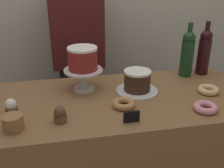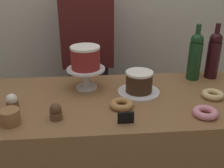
# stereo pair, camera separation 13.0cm
# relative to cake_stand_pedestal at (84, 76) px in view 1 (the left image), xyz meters

# --- Properties ---
(display_counter) EXTENTS (1.48, 0.64, 0.89)m
(display_counter) POSITION_rel_cake_stand_pedestal_xyz_m (0.13, -0.14, -0.52)
(display_counter) COLOR brown
(display_counter) RESTS_ON ground_plane
(cake_stand_pedestal) EXTENTS (0.21, 0.21, 0.12)m
(cake_stand_pedestal) POSITION_rel_cake_stand_pedestal_xyz_m (0.00, 0.00, 0.00)
(cake_stand_pedestal) COLOR silver
(cake_stand_pedestal) RESTS_ON display_counter
(white_layer_cake) EXTENTS (0.16, 0.16, 0.12)m
(white_layer_cake) POSITION_rel_cake_stand_pedestal_xyz_m (0.00, 0.00, 0.10)
(white_layer_cake) COLOR maroon
(white_layer_cake) RESTS_ON cake_stand_pedestal
(silver_serving_platter) EXTENTS (0.22, 0.22, 0.01)m
(silver_serving_platter) POSITION_rel_cake_stand_pedestal_xyz_m (0.28, -0.08, -0.08)
(silver_serving_platter) COLOR white
(silver_serving_platter) RESTS_ON display_counter
(chocolate_round_cake) EXTENTS (0.14, 0.14, 0.11)m
(chocolate_round_cake) POSITION_rel_cake_stand_pedestal_xyz_m (0.28, -0.08, -0.02)
(chocolate_round_cake) COLOR #3D2619
(chocolate_round_cake) RESTS_ON silver_serving_platter
(wine_bottle_dark_red) EXTENTS (0.08, 0.08, 0.33)m
(wine_bottle_dark_red) POSITION_rel_cake_stand_pedestal_xyz_m (0.75, 0.10, 0.06)
(wine_bottle_dark_red) COLOR black
(wine_bottle_dark_red) RESTS_ON display_counter
(wine_bottle_green) EXTENTS (0.08, 0.08, 0.33)m
(wine_bottle_green) POSITION_rel_cake_stand_pedestal_xyz_m (0.63, 0.09, 0.06)
(wine_bottle_green) COLOR #193D1E
(wine_bottle_green) RESTS_ON display_counter
(cupcake_chocolate) EXTENTS (0.06, 0.06, 0.07)m
(cupcake_chocolate) POSITION_rel_cake_stand_pedestal_xyz_m (-0.13, -0.31, -0.05)
(cupcake_chocolate) COLOR brown
(cupcake_chocolate) RESTS_ON display_counter
(cupcake_vanilla) EXTENTS (0.06, 0.06, 0.07)m
(cupcake_vanilla) POSITION_rel_cake_stand_pedestal_xyz_m (-0.35, -0.20, -0.05)
(cupcake_vanilla) COLOR brown
(cupcake_vanilla) RESTS_ON display_counter
(donut_pink) EXTENTS (0.11, 0.11, 0.03)m
(donut_pink) POSITION_rel_cake_stand_pedestal_xyz_m (0.53, -0.34, -0.06)
(donut_pink) COLOR pink
(donut_pink) RESTS_ON display_counter
(donut_glazed) EXTENTS (0.11, 0.11, 0.03)m
(donut_glazed) POSITION_rel_cake_stand_pedestal_xyz_m (0.64, -0.17, -0.06)
(donut_glazed) COLOR #E0C17F
(donut_glazed) RESTS_ON display_counter
(donut_maple) EXTENTS (0.11, 0.11, 0.03)m
(donut_maple) POSITION_rel_cake_stand_pedestal_xyz_m (0.17, -0.23, -0.06)
(donut_maple) COLOR #B27F47
(donut_maple) RESTS_ON display_counter
(cookie_stack) EXTENTS (0.08, 0.08, 0.07)m
(cookie_stack) POSITION_rel_cake_stand_pedestal_xyz_m (-0.32, -0.33, -0.05)
(cookie_stack) COLOR olive
(cookie_stack) RESTS_ON display_counter
(price_sign_chalkboard) EXTENTS (0.07, 0.01, 0.05)m
(price_sign_chalkboard) POSITION_rel_cake_stand_pedestal_xyz_m (0.17, -0.37, -0.05)
(price_sign_chalkboard) COLOR black
(price_sign_chalkboard) RESTS_ON display_counter
(barista_figure) EXTENTS (0.36, 0.22, 1.60)m
(barista_figure) POSITION_rel_cake_stand_pedestal_xyz_m (0.01, 0.52, -0.13)
(barista_figure) COLOR black
(barista_figure) RESTS_ON ground_plane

